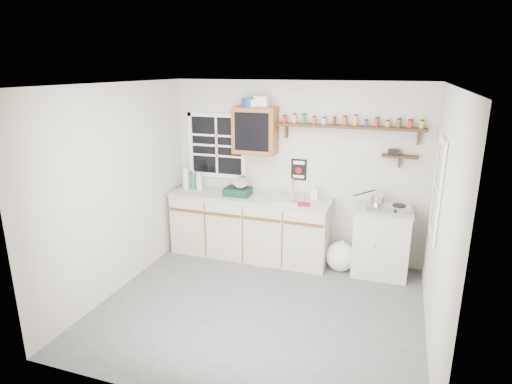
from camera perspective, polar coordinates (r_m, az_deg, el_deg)
room at (r=4.60m, az=0.56°, el=-1.63°), size 3.64×3.24×2.54m
main_cabinet at (r=6.20m, az=-0.84°, el=-4.52°), size 2.31×0.63×0.92m
right_cabinet at (r=5.91m, az=16.36°, el=-6.34°), size 0.73×0.57×0.91m
sink at (r=5.90m, az=4.07°, el=-0.83°), size 0.52×0.44×0.29m
upper_cabinet at (r=5.98m, az=-0.11°, el=8.22°), size 0.60×0.32×0.65m
upper_cabinet_clutter at (r=5.94m, az=-0.25°, el=11.90°), size 0.37×0.24×0.14m
spice_shelf at (r=5.75m, az=12.35°, el=8.62°), size 1.91×0.18×0.35m
secondary_shelf at (r=5.78m, az=18.40°, el=4.62°), size 0.45×0.16×0.24m
warning_sign at (r=6.05m, az=5.72°, el=2.99°), size 0.22×0.02×0.30m
window_back at (r=6.39m, az=-5.26°, el=6.18°), size 0.93×0.03×0.98m
window_right at (r=4.88m, az=23.07°, el=0.55°), size 0.03×0.78×1.08m
water_bottles at (r=6.39m, az=-8.52°, el=1.55°), size 0.28×0.15×0.33m
dish_rack at (r=6.04m, az=-2.33°, el=0.36°), size 0.36×0.28×0.27m
soap_bottle at (r=5.90m, az=7.84°, el=-0.07°), size 0.10×0.10×0.20m
rag at (r=5.66m, az=6.40°, el=-1.65°), size 0.18×0.16×0.02m
hotplate at (r=5.73m, az=17.17°, el=-1.92°), size 0.57×0.34×0.08m
saucepan at (r=5.71m, az=15.83°, el=-0.93°), size 0.42×0.29×0.19m
trash_bag at (r=5.98m, az=11.18°, el=-8.39°), size 0.41×0.37×0.47m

